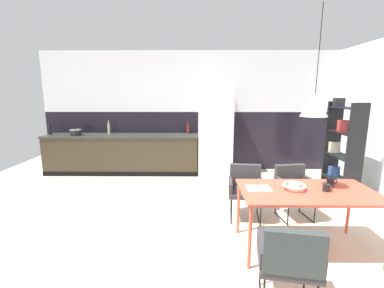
# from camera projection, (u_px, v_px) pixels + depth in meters

# --- Properties ---
(ground_plane) EXTENTS (8.98, 8.98, 0.00)m
(ground_plane) POSITION_uv_depth(u_px,v_px,m) (190.00, 237.00, 3.36)
(ground_plane) COLOR beige
(back_wall_splashback_dark) EXTENTS (6.91, 0.12, 1.38)m
(back_wall_splashback_dark) POSITION_uv_depth(u_px,v_px,m) (192.00, 141.00, 6.33)
(back_wall_splashback_dark) COLOR black
(back_wall_splashback_dark) RESTS_ON ground
(back_wall_panel_upper) EXTENTS (6.91, 0.12, 1.38)m
(back_wall_panel_upper) POSITION_uv_depth(u_px,v_px,m) (192.00, 82.00, 6.07)
(back_wall_panel_upper) COLOR white
(back_wall_panel_upper) RESTS_ON back_wall_splashback_dark
(kitchen_counter) EXTENTS (3.46, 0.63, 0.88)m
(kitchen_counter) POSITION_uv_depth(u_px,v_px,m) (123.00, 154.00, 6.04)
(kitchen_counter) COLOR #3A3021
(kitchen_counter) RESTS_ON ground
(refrigerator_column) EXTENTS (0.75, 0.60, 1.85)m
(refrigerator_column) POSITION_uv_depth(u_px,v_px,m) (215.00, 133.00, 5.93)
(refrigerator_column) COLOR silver
(refrigerator_column) RESTS_ON ground
(dining_table) EXTENTS (1.51, 0.80, 0.73)m
(dining_table) POSITION_uv_depth(u_px,v_px,m) (307.00, 194.00, 2.99)
(dining_table) COLOR #D75039
(dining_table) RESTS_ON ground
(armchair_head_of_table) EXTENTS (0.55, 0.54, 0.76)m
(armchair_head_of_table) POSITION_uv_depth(u_px,v_px,m) (294.00, 184.00, 3.85)
(armchair_head_of_table) COLOR #363336
(armchair_head_of_table) RESTS_ON ground
(armchair_by_stool) EXTENTS (0.55, 0.54, 0.79)m
(armchair_by_stool) POSITION_uv_depth(u_px,v_px,m) (290.00, 257.00, 2.13)
(armchair_by_stool) COLOR #363336
(armchair_by_stool) RESTS_ON ground
(armchair_near_window) EXTENTS (0.54, 0.52, 0.77)m
(armchair_near_window) POSITION_uv_depth(u_px,v_px,m) (245.00, 185.00, 3.85)
(armchair_near_window) COLOR #363336
(armchair_near_window) RESTS_ON ground
(fruit_bowl) EXTENTS (0.26, 0.26, 0.06)m
(fruit_bowl) POSITION_uv_depth(u_px,v_px,m) (294.00, 186.00, 3.00)
(fruit_bowl) COLOR silver
(fruit_bowl) RESTS_ON dining_table
(open_book) EXTENTS (0.27, 0.21, 0.02)m
(open_book) POSITION_uv_depth(u_px,v_px,m) (259.00, 188.00, 3.02)
(open_book) COLOR white
(open_book) RESTS_ON dining_table
(mug_glass_clear) EXTENTS (0.12, 0.08, 0.08)m
(mug_glass_clear) POSITION_uv_depth(u_px,v_px,m) (327.00, 188.00, 2.95)
(mug_glass_clear) COLOR black
(mug_glass_clear) RESTS_ON dining_table
(mug_tall_blue) EXTENTS (0.13, 0.08, 0.09)m
(mug_tall_blue) POSITION_uv_depth(u_px,v_px,m) (331.00, 182.00, 3.13)
(mug_tall_blue) COLOR black
(mug_tall_blue) RESTS_ON dining_table
(cooking_pot) EXTENTS (0.25, 0.25, 0.15)m
(cooking_pot) POSITION_uv_depth(u_px,v_px,m) (76.00, 132.00, 5.85)
(cooking_pot) COLOR black
(cooking_pot) RESTS_ON kitchen_counter
(bottle_vinegar_dark) EXTENTS (0.06, 0.06, 0.30)m
(bottle_vinegar_dark) POSITION_uv_depth(u_px,v_px,m) (50.00, 129.00, 5.94)
(bottle_vinegar_dark) COLOR black
(bottle_vinegar_dark) RESTS_ON kitchen_counter
(bottle_oil_tall) EXTENTS (0.07, 0.07, 0.29)m
(bottle_oil_tall) POSITION_uv_depth(u_px,v_px,m) (188.00, 128.00, 6.13)
(bottle_oil_tall) COLOR maroon
(bottle_oil_tall) RESTS_ON kitchen_counter
(bottle_wine_green) EXTENTS (0.06, 0.06, 0.31)m
(bottle_wine_green) POSITION_uv_depth(u_px,v_px,m) (109.00, 129.00, 6.00)
(bottle_wine_green) COLOR tan
(bottle_wine_green) RESTS_ON kitchen_counter
(open_shelf_unit) EXTENTS (0.30, 0.77, 1.72)m
(open_shelf_unit) POSITION_uv_depth(u_px,v_px,m) (342.00, 145.00, 4.75)
(open_shelf_unit) COLOR black
(open_shelf_unit) RESTS_ON ground
(pendant_lamp_over_table_near) EXTENTS (0.28, 0.28, 1.14)m
(pendant_lamp_over_table_near) POSITION_uv_depth(u_px,v_px,m) (314.00, 105.00, 2.81)
(pendant_lamp_over_table_near) COLOR black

